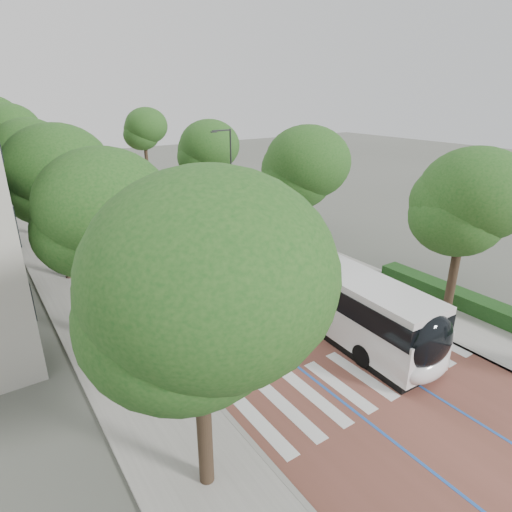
% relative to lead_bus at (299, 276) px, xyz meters
% --- Properties ---
extents(ground, '(160.00, 160.00, 0.00)m').
position_rel_lead_bus_xyz_m(ground, '(-2.19, -7.48, -1.63)').
color(ground, '#51544C').
rests_on(ground, ground).
extents(road, '(11.00, 140.00, 0.02)m').
position_rel_lead_bus_xyz_m(road, '(-2.19, 32.52, -1.62)').
color(road, brown).
rests_on(road, ground).
extents(sidewalk_left, '(4.00, 140.00, 0.12)m').
position_rel_lead_bus_xyz_m(sidewalk_left, '(-9.69, 32.52, -1.57)').
color(sidewalk_left, gray).
rests_on(sidewalk_left, ground).
extents(sidewalk_right, '(4.00, 140.00, 0.12)m').
position_rel_lead_bus_xyz_m(sidewalk_right, '(5.31, 32.52, -1.57)').
color(sidewalk_right, gray).
rests_on(sidewalk_right, ground).
extents(kerb_left, '(0.20, 140.00, 0.14)m').
position_rel_lead_bus_xyz_m(kerb_left, '(-7.79, 32.52, -1.57)').
color(kerb_left, gray).
rests_on(kerb_left, ground).
extents(kerb_right, '(0.20, 140.00, 0.14)m').
position_rel_lead_bus_xyz_m(kerb_right, '(3.41, 32.52, -1.57)').
color(kerb_right, gray).
rests_on(kerb_right, ground).
extents(zebra_crossing, '(10.55, 3.60, 0.01)m').
position_rel_lead_bus_xyz_m(zebra_crossing, '(-1.99, -6.48, -1.60)').
color(zebra_crossing, silver).
rests_on(zebra_crossing, ground).
extents(lane_line_left, '(0.12, 126.00, 0.01)m').
position_rel_lead_bus_xyz_m(lane_line_left, '(-3.79, 32.52, -1.60)').
color(lane_line_left, '#2356B3').
rests_on(lane_line_left, road).
extents(lane_line_right, '(0.12, 126.00, 0.01)m').
position_rel_lead_bus_xyz_m(lane_line_right, '(-0.59, 32.52, -1.60)').
color(lane_line_right, '#2356B3').
rests_on(lane_line_right, road).
extents(hedge, '(1.20, 14.00, 0.80)m').
position_rel_lead_bus_xyz_m(hedge, '(6.91, -7.48, -1.11)').
color(hedge, '#143A14').
rests_on(hedge, sidewalk_right).
extents(streetlight_far, '(1.82, 0.20, 8.00)m').
position_rel_lead_bus_xyz_m(streetlight_far, '(4.43, 14.52, 3.19)').
color(streetlight_far, '#323234').
rests_on(streetlight_far, sidewalk_right).
extents(lamp_post_left, '(0.14, 0.14, 8.00)m').
position_rel_lead_bus_xyz_m(lamp_post_left, '(-8.29, 0.52, 2.49)').
color(lamp_post_left, '#323234').
rests_on(lamp_post_left, sidewalk_left).
extents(trees_left, '(6.30, 61.12, 9.87)m').
position_rel_lead_bus_xyz_m(trees_left, '(-9.69, 16.99, 4.88)').
color(trees_left, black).
rests_on(trees_left, ground).
extents(trees_right, '(5.91, 47.17, 8.55)m').
position_rel_lead_bus_xyz_m(trees_right, '(5.51, 13.87, 4.21)').
color(trees_right, black).
rests_on(trees_right, ground).
extents(lead_bus, '(3.43, 18.50, 3.20)m').
position_rel_lead_bus_xyz_m(lead_bus, '(0.00, 0.00, 0.00)').
color(lead_bus, black).
rests_on(lead_bus, ground).
extents(bus_queued_0, '(2.56, 12.40, 3.20)m').
position_rel_lead_bus_xyz_m(bus_queued_0, '(-0.47, 16.64, -0.00)').
color(bus_queued_0, silver).
rests_on(bus_queued_0, ground).
extents(bus_queued_1, '(3.27, 12.53, 3.20)m').
position_rel_lead_bus_xyz_m(bus_queued_1, '(-0.28, 29.04, -0.00)').
color(bus_queued_1, silver).
rests_on(bus_queued_1, ground).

